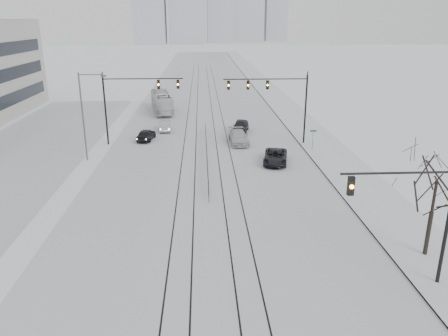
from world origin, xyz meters
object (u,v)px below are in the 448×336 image
(sedan_nb_far, at_px, (241,126))
(box_truck, at_px, (162,102))
(bare_tree, at_px, (436,189))
(sedan_nb_front, at_px, (275,157))
(sedan_nb_right, at_px, (239,137))
(traffic_mast_near, at_px, (420,209))
(sedan_sb_outer, at_px, (165,126))
(sedan_sb_inner, at_px, (146,135))

(sedan_nb_far, xyz_separation_m, box_truck, (-11.32, 13.72, 0.75))
(bare_tree, distance_m, sedan_nb_front, 20.21)
(bare_tree, xyz_separation_m, sedan_nb_right, (-9.35, 26.54, -3.74))
(sedan_nb_front, bearing_deg, traffic_mast_near, -68.50)
(traffic_mast_near, xyz_separation_m, sedan_nb_front, (-3.82, 21.85, -3.87))
(bare_tree, bearing_deg, sedan_nb_right, 109.41)
(sedan_sb_outer, height_order, sedan_nb_right, sedan_nb_right)
(sedan_nb_front, xyz_separation_m, sedan_nb_far, (-2.38, 13.28, 0.09))
(traffic_mast_near, xyz_separation_m, sedan_sb_inner, (-18.03, 31.59, -3.87))
(traffic_mast_near, distance_m, sedan_nb_far, 35.87)
(traffic_mast_near, distance_m, bare_tree, 3.85)
(bare_tree, xyz_separation_m, box_truck, (-19.93, 45.85, -2.96))
(sedan_nb_right, relative_size, box_truck, 0.47)
(bare_tree, distance_m, sedan_sb_outer, 38.30)
(traffic_mast_near, relative_size, sedan_sb_outer, 1.67)
(sedan_sb_inner, relative_size, sedan_nb_far, 0.88)
(sedan_sb_outer, bearing_deg, bare_tree, 115.67)
(sedan_nb_right, xyz_separation_m, box_truck, (-10.58, 19.31, 0.78))
(sedan_nb_front, bearing_deg, box_truck, 128.49)
(bare_tree, bearing_deg, sedan_nb_far, 105.01)
(sedan_sb_inner, xyz_separation_m, sedan_nb_right, (11.08, -2.05, 0.06))
(traffic_mast_near, relative_size, box_truck, 0.64)
(bare_tree, bearing_deg, sedan_sb_outer, 119.06)
(traffic_mast_near, xyz_separation_m, sedan_nb_far, (-6.20, 35.13, -3.78))
(sedan_nb_front, relative_size, sedan_nb_far, 1.08)
(sedan_nb_front, distance_m, sedan_nb_far, 13.49)
(sedan_nb_far, bearing_deg, sedan_nb_front, -68.47)
(sedan_sb_outer, relative_size, sedan_nb_front, 0.84)
(traffic_mast_near, xyz_separation_m, box_truck, (-17.52, 48.85, -3.03))
(sedan_sb_outer, relative_size, sedan_nb_right, 0.81)
(sedan_sb_inner, xyz_separation_m, sedan_nb_far, (11.82, 3.54, 0.09))
(traffic_mast_near, xyz_separation_m, sedan_sb_outer, (-16.10, 36.32, -3.87))
(sedan_nb_front, distance_m, box_truck, 30.29)
(bare_tree, height_order, sedan_nb_far, bare_tree)
(sedan_sb_outer, height_order, sedan_nb_far, sedan_nb_far)
(sedan_nb_right, distance_m, sedan_nb_far, 5.64)
(sedan_nb_front, relative_size, box_truck, 0.45)
(bare_tree, xyz_separation_m, sedan_sb_outer, (-18.51, 33.31, -3.80))
(traffic_mast_near, height_order, sedan_nb_front, traffic_mast_near)
(sedan_sb_inner, height_order, sedan_nb_far, sedan_nb_far)
(traffic_mast_near, distance_m, sedan_nb_right, 30.58)
(traffic_mast_near, distance_m, sedan_sb_outer, 39.92)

